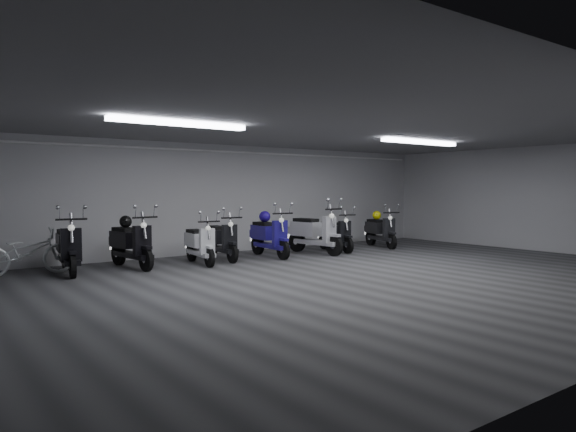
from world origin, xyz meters
TOP-DOWN VIEW (x-y plane):
  - floor at (0.00, 0.00)m, footprint 14.00×10.00m
  - ceiling at (0.00, 0.00)m, footprint 14.00×10.00m
  - back_wall at (0.00, 5.00)m, footprint 14.00×0.01m
  - right_wall at (7.00, 0.00)m, footprint 0.01×10.00m
  - fluor_strip_left at (-3.00, 1.00)m, footprint 2.40×0.18m
  - fluor_strip_right at (3.00, 1.00)m, footprint 2.40×0.18m
  - conduit at (0.00, 4.92)m, footprint 13.60×0.05m
  - scooter_0 at (-4.11, 3.74)m, footprint 0.86×1.90m
  - scooter_1 at (-2.85, 3.73)m, footprint 0.83×1.88m
  - scooter_2 at (-1.43, 3.40)m, footprint 0.70×1.67m
  - scooter_3 at (-0.73, 3.69)m, footprint 0.69×1.73m
  - scooter_4 at (0.50, 3.50)m, footprint 0.72×1.85m
  - scooter_6 at (1.78, 3.34)m, footprint 0.90×2.01m
  - scooter_8 at (2.57, 3.44)m, footprint 0.76×1.71m
  - scooter_9 at (4.24, 3.41)m, footprint 0.98×1.77m
  - bicycle at (-4.81, 4.04)m, footprint 1.73×0.69m
  - helmet_0 at (-2.89, 3.98)m, footprint 0.26×0.26m
  - helmet_1 at (4.31, 3.63)m, footprint 0.25×0.25m
  - helmet_2 at (0.52, 3.75)m, footprint 0.28×0.28m

SIDE VIEW (x-z plane):
  - floor at x=0.00m, z-range -0.01..0.00m
  - bicycle at x=-4.81m, z-range 0.00..1.10m
  - scooter_2 at x=-1.43m, z-range 0.00..1.21m
  - scooter_8 at x=2.57m, z-range 0.00..1.23m
  - scooter_9 at x=4.24m, z-range 0.00..1.25m
  - scooter_3 at x=-0.73m, z-range 0.00..1.26m
  - scooter_4 at x=0.50m, z-range 0.00..1.35m
  - scooter_1 at x=-2.85m, z-range 0.00..1.35m
  - scooter_0 at x=-4.11m, z-range 0.00..1.37m
  - scooter_6 at x=1.78m, z-range 0.00..1.44m
  - helmet_1 at x=4.31m, z-range 0.78..1.03m
  - helmet_0 at x=-2.89m, z-range 0.84..1.10m
  - helmet_2 at x=0.52m, z-range 0.84..1.12m
  - back_wall at x=0.00m, z-range 0.00..2.80m
  - right_wall at x=7.00m, z-range 0.00..2.80m
  - conduit at x=0.00m, z-range 2.59..2.65m
  - fluor_strip_left at x=-3.00m, z-range 2.70..2.78m
  - fluor_strip_right at x=3.00m, z-range 2.70..2.78m
  - ceiling at x=0.00m, z-range 2.80..2.81m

